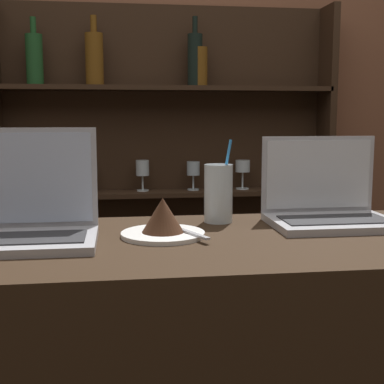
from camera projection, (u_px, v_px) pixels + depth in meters
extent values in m
cube|color=brown|center=(162.00, 114.00, 2.44)|extent=(7.00, 0.06, 2.70)
cube|color=#332114|center=(1.00, 217.00, 2.28)|extent=(0.03, 0.18, 1.82)
cube|color=#332114|center=(322.00, 209.00, 2.48)|extent=(0.03, 0.18, 1.82)
cube|color=#332114|center=(167.00, 210.00, 2.46)|extent=(1.47, 0.02, 1.82)
cube|color=#332114|center=(169.00, 292.00, 2.43)|extent=(1.43, 0.18, 0.02)
cube|color=#332114|center=(168.00, 193.00, 2.37)|extent=(1.43, 0.18, 0.02)
cube|color=#332114|center=(168.00, 88.00, 2.30)|extent=(1.43, 0.18, 0.02)
cylinder|color=silver|center=(38.00, 192.00, 2.29)|extent=(0.05, 0.05, 0.01)
cylinder|color=silver|center=(37.00, 183.00, 2.28)|extent=(0.01, 0.01, 0.08)
cylinder|color=silver|center=(37.00, 166.00, 2.27)|extent=(0.06, 0.06, 0.06)
cylinder|color=silver|center=(91.00, 191.00, 2.32)|extent=(0.05, 0.05, 0.01)
cylinder|color=silver|center=(91.00, 184.00, 2.32)|extent=(0.01, 0.01, 0.06)
cylinder|color=silver|center=(90.00, 169.00, 2.31)|extent=(0.06, 0.06, 0.07)
cylinder|color=silver|center=(143.00, 190.00, 2.35)|extent=(0.05, 0.05, 0.01)
cylinder|color=silver|center=(143.00, 183.00, 2.35)|extent=(0.01, 0.01, 0.06)
cylinder|color=silver|center=(142.00, 168.00, 2.34)|extent=(0.06, 0.06, 0.07)
cylinder|color=silver|center=(193.00, 189.00, 2.38)|extent=(0.05, 0.05, 0.01)
cylinder|color=silver|center=(193.00, 182.00, 2.38)|extent=(0.01, 0.01, 0.06)
cylinder|color=silver|center=(193.00, 168.00, 2.37)|extent=(0.06, 0.06, 0.06)
cylinder|color=silver|center=(242.00, 188.00, 2.41)|extent=(0.06, 0.06, 0.01)
cylinder|color=silver|center=(243.00, 180.00, 2.41)|extent=(0.01, 0.01, 0.07)
cylinder|color=silver|center=(243.00, 166.00, 2.40)|extent=(0.07, 0.07, 0.05)
cylinder|color=silver|center=(290.00, 188.00, 2.44)|extent=(0.06, 0.06, 0.01)
cylinder|color=silver|center=(291.00, 179.00, 2.44)|extent=(0.01, 0.01, 0.07)
cylinder|color=silver|center=(291.00, 164.00, 2.43)|extent=(0.06, 0.06, 0.06)
cylinder|color=brown|center=(94.00, 59.00, 2.25)|extent=(0.08, 0.08, 0.22)
cylinder|color=brown|center=(93.00, 24.00, 2.23)|extent=(0.03, 0.03, 0.07)
cylinder|color=brown|center=(200.00, 67.00, 2.31)|extent=(0.07, 0.07, 0.17)
cylinder|color=brown|center=(200.00, 41.00, 2.29)|extent=(0.02, 0.02, 0.06)
cylinder|color=black|center=(195.00, 60.00, 2.30)|extent=(0.07, 0.07, 0.22)
cylinder|color=black|center=(195.00, 25.00, 2.28)|extent=(0.02, 0.02, 0.07)
cylinder|color=#1E4C23|center=(34.00, 60.00, 2.21)|extent=(0.07, 0.07, 0.21)
cylinder|color=#1E4C23|center=(33.00, 25.00, 2.19)|extent=(0.02, 0.02, 0.07)
cube|color=#ADADB2|center=(25.00, 242.00, 1.11)|extent=(0.29, 0.21, 0.02)
cube|color=#28282B|center=(24.00, 238.00, 1.10)|extent=(0.25, 0.12, 0.00)
cube|color=#ADADB2|center=(31.00, 178.00, 1.19)|extent=(0.29, 0.00, 0.22)
cube|color=silver|center=(31.00, 178.00, 1.19)|extent=(0.27, 0.01, 0.20)
cube|color=#ADADB2|center=(333.00, 223.00, 1.30)|extent=(0.30, 0.22, 0.02)
cube|color=#28282B|center=(335.00, 219.00, 1.29)|extent=(0.26, 0.12, 0.00)
cube|color=#ADADB2|center=(318.00, 174.00, 1.40)|extent=(0.30, 0.00, 0.20)
cube|color=silver|center=(318.00, 174.00, 1.39)|extent=(0.28, 0.01, 0.18)
cylinder|color=white|center=(163.00, 234.00, 1.20)|extent=(0.19, 0.19, 0.01)
cone|color=#422616|center=(163.00, 215.00, 1.19)|extent=(0.09, 0.09, 0.08)
cube|color=#B7B7BC|center=(187.00, 232.00, 1.19)|extent=(0.08, 0.16, 0.00)
cylinder|color=silver|center=(218.00, 193.00, 1.35)|extent=(0.07, 0.07, 0.15)
cylinder|color=#338CD8|center=(223.00, 181.00, 1.35)|extent=(0.04, 0.01, 0.21)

